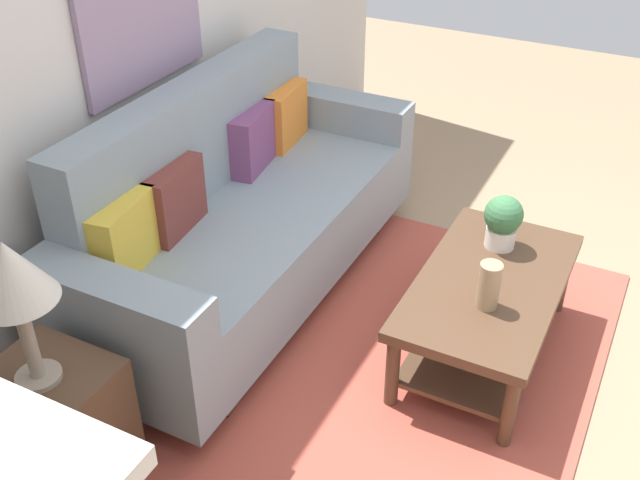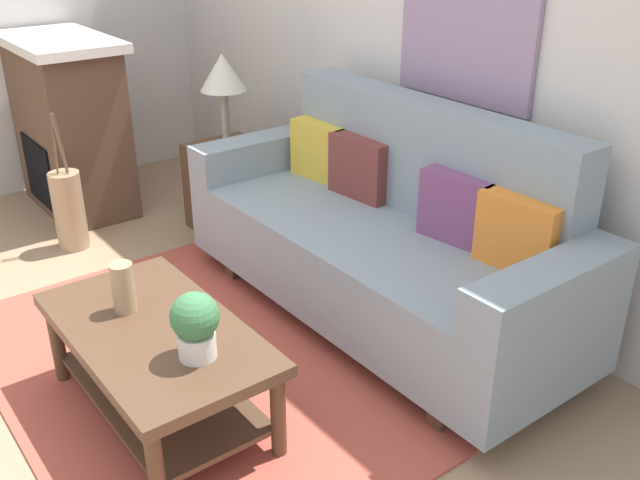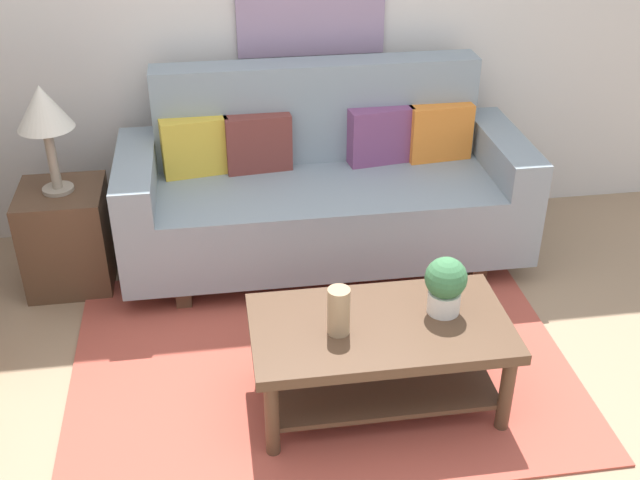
% 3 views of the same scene
% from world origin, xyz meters
% --- Properties ---
extents(ground_plane, '(9.51, 9.51, 0.00)m').
position_xyz_m(ground_plane, '(0.00, 0.00, 0.00)').
color(ground_plane, '#9E7F60').
extents(wall_back, '(5.51, 0.10, 2.70)m').
position_xyz_m(wall_back, '(0.00, 2.00, 1.35)').
color(wall_back, silver).
rests_on(wall_back, ground_plane).
extents(area_rug, '(2.33, 1.68, 0.01)m').
position_xyz_m(area_rug, '(0.00, 0.50, 0.01)').
color(area_rug, '#B24C3D').
rests_on(area_rug, ground_plane).
extents(couch, '(2.21, 0.84, 1.08)m').
position_xyz_m(couch, '(0.16, 1.46, 0.43)').
color(couch, gray).
rests_on(couch, ground_plane).
extents(throw_pillow_mustard, '(0.37, 0.17, 0.32)m').
position_xyz_m(throw_pillow_mustard, '(-0.53, 1.59, 0.68)').
color(throw_pillow_mustard, gold).
rests_on(throw_pillow_mustard, couch).
extents(throw_pillow_maroon, '(0.37, 0.15, 0.32)m').
position_xyz_m(throw_pillow_maroon, '(-0.18, 1.59, 0.68)').
color(throw_pillow_maroon, brown).
rests_on(throw_pillow_maroon, couch).
extents(throw_pillow_plum, '(0.37, 0.17, 0.32)m').
position_xyz_m(throw_pillow_plum, '(0.50, 1.59, 0.68)').
color(throw_pillow_plum, '#7A4270').
rests_on(throw_pillow_plum, couch).
extents(throw_pillow_orange, '(0.37, 0.16, 0.32)m').
position_xyz_m(throw_pillow_orange, '(0.85, 1.59, 0.68)').
color(throw_pillow_orange, orange).
rests_on(throw_pillow_orange, couch).
extents(coffee_table, '(1.10, 0.60, 0.43)m').
position_xyz_m(coffee_table, '(0.21, 0.20, 0.31)').
color(coffee_table, '#513826').
rests_on(coffee_table, ground_plane).
extents(tabletop_vase, '(0.09, 0.09, 0.21)m').
position_xyz_m(tabletop_vase, '(0.03, 0.17, 0.54)').
color(tabletop_vase, tan).
rests_on(tabletop_vase, coffee_table).
extents(potted_plant_tabletop, '(0.18, 0.18, 0.26)m').
position_xyz_m(potted_plant_tabletop, '(0.49, 0.24, 0.57)').
color(potted_plant_tabletop, white).
rests_on(potted_plant_tabletop, coffee_table).
extents(side_table, '(0.44, 0.44, 0.56)m').
position_xyz_m(side_table, '(-1.24, 1.40, 0.28)').
color(side_table, '#513826').
rests_on(side_table, ground_plane).
extents(table_lamp, '(0.28, 0.28, 0.57)m').
position_xyz_m(table_lamp, '(-1.24, 1.40, 0.99)').
color(table_lamp, gray).
rests_on(table_lamp, side_table).
extents(fireplace, '(1.02, 0.58, 1.16)m').
position_xyz_m(fireplace, '(-2.20, 0.76, 0.59)').
color(fireplace, brown).
rests_on(fireplace, ground_plane).
extents(floor_vase, '(0.18, 0.18, 0.49)m').
position_xyz_m(floor_vase, '(-1.59, 0.48, 0.24)').
color(floor_vase, tan).
rests_on(floor_vase, ground_plane).
extents(floor_vase_branch_a, '(0.04, 0.04, 0.36)m').
position_xyz_m(floor_vase_branch_a, '(-1.57, 0.48, 0.67)').
color(floor_vase_branch_a, brown).
rests_on(floor_vase_branch_a, floor_vase).
extents(floor_vase_branch_b, '(0.01, 0.05, 0.36)m').
position_xyz_m(floor_vase_branch_b, '(-1.60, 0.49, 0.67)').
color(floor_vase_branch_b, brown).
rests_on(floor_vase_branch_b, floor_vase).
extents(floor_vase_branch_c, '(0.03, 0.04, 0.36)m').
position_xyz_m(floor_vase_branch_c, '(-1.60, 0.46, 0.67)').
color(floor_vase_branch_c, brown).
rests_on(floor_vase_branch_c, floor_vase).
extents(framed_painting, '(0.83, 0.03, 0.76)m').
position_xyz_m(framed_painting, '(0.16, 1.93, 1.43)').
color(framed_painting, gray).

